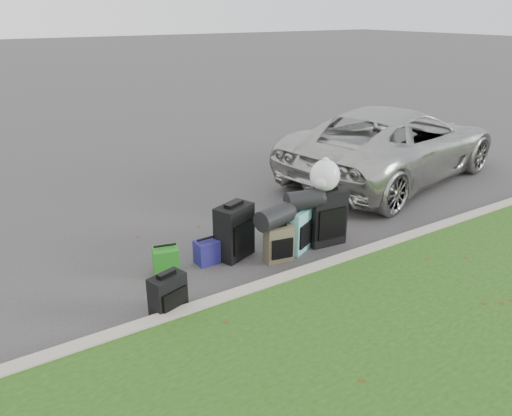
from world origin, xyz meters
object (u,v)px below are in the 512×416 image
suitcase_large_black_right (325,217)px  suitcase_small_black (168,296)px  suitcase_olive (279,243)px  suitcase_teal (297,230)px  tote_navy (207,252)px  tote_green (166,261)px  suv (394,143)px  suitcase_large_black_left (234,231)px

suitcase_large_black_right → suitcase_small_black: bearing=-162.7°
suitcase_small_black → suitcase_olive: size_ratio=0.99×
suitcase_olive → suitcase_teal: suitcase_teal is taller
suitcase_olive → suitcase_large_black_right: bearing=17.3°
suitcase_teal → tote_navy: 1.28m
suitcase_small_black → suitcase_large_black_right: size_ratio=0.61×
suitcase_large_black_right → tote_green: 2.32m
suitcase_small_black → suitcase_large_black_right: suitcase_large_black_right is taller
tote_green → tote_navy: 0.57m
suv → suitcase_large_black_right: suv is taller
tote_green → suv: bearing=27.0°
suv → suitcase_olive: suv is taller
suitcase_small_black → suitcase_teal: suitcase_teal is taller
suitcase_olive → suv: bearing=34.5°
suitcase_large_black_right → tote_navy: size_ratio=2.53×
suitcase_small_black → suitcase_large_black_right: (2.63, 0.51, 0.16)m
suv → suitcase_large_black_left: (-4.37, -1.27, -0.34)m
suitcase_large_black_left → tote_navy: (-0.40, 0.03, -0.21)m
suv → suitcase_teal: suv is taller
tote_green → suitcase_small_black: bearing=-97.5°
suitcase_large_black_left → suitcase_teal: size_ratio=1.23×
suv → suitcase_large_black_left: size_ratio=6.88×
suitcase_small_black → tote_navy: size_ratio=1.55×
suv → tote_green: suv is taller
suv → suitcase_large_black_left: suv is taller
suitcase_teal → tote_navy: bearing=138.9°
suitcase_teal → tote_green: (-1.80, 0.36, -0.12)m
suitcase_teal → suitcase_large_black_right: suitcase_large_black_right is taller
suitcase_teal → tote_green: suitcase_teal is taller
suitcase_large_black_right → suitcase_olive: bearing=-167.6°
tote_navy → tote_green: bearing=176.0°
tote_navy → suv: bearing=13.1°
tote_navy → suitcase_small_black: bearing=-138.3°
suitcase_large_black_left → tote_green: suitcase_large_black_left is taller
suitcase_large_black_left → suitcase_olive: (0.44, -0.42, -0.12)m
suv → suitcase_small_black: 6.08m
suv → suitcase_teal: 3.90m
suitcase_large_black_left → suitcase_large_black_right: suitcase_large_black_right is taller
suv → tote_navy: bearing=92.5°
suitcase_olive → suitcase_large_black_right: (0.87, 0.09, 0.15)m
suitcase_small_black → suitcase_olive: suitcase_olive is taller
tote_navy → suitcase_olive: bearing=-29.5°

